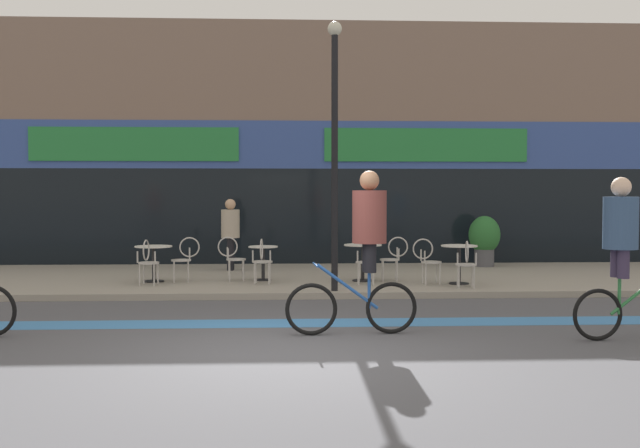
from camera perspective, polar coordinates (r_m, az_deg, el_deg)
name	(u,v)px	position (r m, az deg, el deg)	size (l,w,h in m)	color
ground_plane	(281,354)	(9.06, -3.03, -9.89)	(120.00, 120.00, 0.00)	#4C4C51
sidewalk_slab	(282,279)	(16.21, -2.94, -4.18)	(40.00, 5.50, 0.12)	gray
storefront_facade	(282,150)	(20.85, -2.93, 5.67)	(40.00, 4.06, 6.23)	#7F6656
bike_lane_stripe	(281,323)	(11.13, -2.99, -7.54)	(36.00, 0.70, 0.01)	#3D7AB7
bistro_table_0	(154,256)	(15.45, -12.56, -2.39)	(0.74, 0.74, 0.73)	black
bistro_table_1	(263,256)	(15.36, -4.36, -2.47)	(0.60, 0.60, 0.70)	black
bistro_table_2	(363,255)	(15.23, 3.28, -2.35)	(0.77, 0.77, 0.75)	black
bistro_table_3	(459,256)	(14.97, 10.55, -2.44)	(0.71, 0.71, 0.77)	black
cafe_chair_0_near	(148,259)	(14.84, -13.00, -2.62)	(0.44, 0.59, 0.90)	#B7B2AD
cafe_chair_0_side	(185,256)	(15.37, -10.26, -2.42)	(0.60, 0.45, 0.90)	#B7B2AD
cafe_chair_1_near	(262,258)	(14.74, -4.44, -2.60)	(0.43, 0.59, 0.90)	#B7B2AD
cafe_chair_1_side	(232,255)	(15.38, -6.69, -2.39)	(0.60, 0.44, 0.90)	#B7B2AD
cafe_chair_2_near	(366,258)	(14.61, 3.53, -2.64)	(0.41, 0.58, 0.90)	#B7B2AD
cafe_chair_2_side	(393,256)	(15.30, 5.61, -2.41)	(0.59, 0.42, 0.90)	#B7B2AD
cafe_chair_3_near	(466,261)	(14.36, 11.09, -2.77)	(0.45, 0.60, 0.90)	#B7B2AD
cafe_chair_3_side	(428,258)	(14.84, 8.20, -2.58)	(0.58, 0.41, 0.90)	#B7B2AD
planter_pot	(484,238)	(18.60, 12.42, -1.07)	(0.76, 0.76, 1.23)	#4C4C51
lamp_post	(335,135)	(13.70, 1.12, 6.77)	(0.26, 0.26, 4.90)	black
cyclist_1	(624,245)	(10.51, 22.17, -1.53)	(1.74, 0.54, 2.13)	black
cyclist_2	(365,239)	(10.14, 3.46, -1.14)	(1.81, 0.53, 2.23)	black
pedestrian_near_end	(230,228)	(17.41, -6.84, -0.30)	(0.45, 0.45, 1.65)	black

